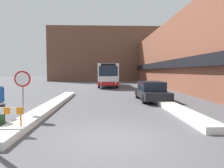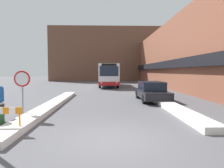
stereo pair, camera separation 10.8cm
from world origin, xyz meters
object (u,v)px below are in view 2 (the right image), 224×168
object	(u,v)px
parked_car_front	(152,91)
stop_sign	(22,84)
city_bus	(108,74)
construction_barricade	(6,115)

from	to	relation	value
parked_car_front	stop_sign	size ratio (longest dim) A/B	2.03
city_bus	stop_sign	size ratio (longest dim) A/B	4.90
parked_car_front	construction_barricade	xyz separation A→B (m)	(-7.00, -7.78, -0.06)
construction_barricade	stop_sign	bearing A→B (deg)	99.97
city_bus	parked_car_front	world-z (taller)	city_bus
city_bus	stop_sign	xyz separation A→B (m)	(-4.38, -20.17, -0.13)
stop_sign	construction_barricade	size ratio (longest dim) A/B	2.04
stop_sign	construction_barricade	distance (m)	2.70
stop_sign	construction_barricade	bearing A→B (deg)	-80.03
parked_car_front	stop_sign	distance (m)	9.17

